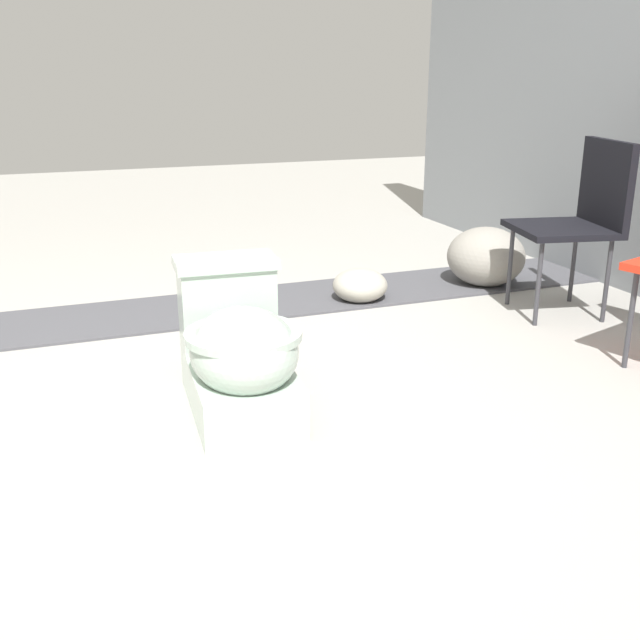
# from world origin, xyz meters

# --- Properties ---
(ground_plane) EXTENTS (14.00, 14.00, 0.00)m
(ground_plane) POSITION_xyz_m (0.00, 0.00, 0.00)
(ground_plane) COLOR #A8A59E
(gravel_strip) EXTENTS (0.56, 8.00, 0.01)m
(gravel_strip) POSITION_xyz_m (-1.16, 0.50, 0.01)
(gravel_strip) COLOR #4C4C51
(gravel_strip) RESTS_ON ground
(toilet) EXTENTS (0.66, 0.42, 0.52)m
(toilet) POSITION_xyz_m (0.03, -0.00, 0.22)
(toilet) COLOR #B2C6B7
(toilet) RESTS_ON ground
(folding_chair_left) EXTENTS (0.52, 0.52, 0.83)m
(folding_chair_left) POSITION_xyz_m (-0.49, 1.84, 0.51)
(folding_chair_left) COLOR black
(folding_chair_left) RESTS_ON ground
(boulder_near) EXTENTS (0.58, 0.58, 0.33)m
(boulder_near) POSITION_xyz_m (-1.05, 1.69, 0.16)
(boulder_near) COLOR gray
(boulder_near) RESTS_ON ground
(boulder_far) EXTENTS (0.31, 0.32, 0.17)m
(boulder_far) POSITION_xyz_m (-1.02, 0.92, 0.09)
(boulder_far) COLOR #ADA899
(boulder_far) RESTS_ON ground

